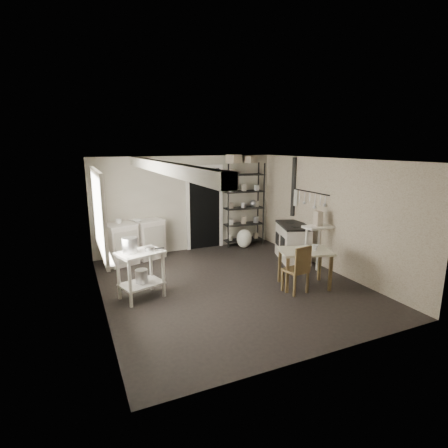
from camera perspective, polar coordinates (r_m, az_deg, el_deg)
name	(u,v)px	position (r m, az deg, el deg)	size (l,w,h in m)	color
floor	(231,285)	(6.62, 1.08, -9.86)	(5.00, 5.00, 0.00)	black
ceiling	(231,160)	(6.12, 1.17, 10.46)	(5.00, 5.00, 0.00)	silver
wall_back	(187,204)	(8.55, -6.06, 3.28)	(4.50, 0.02, 2.30)	#B8B09C
wall_front	(323,268)	(4.23, 15.85, -6.94)	(4.50, 0.02, 2.30)	#B8B09C
wall_left	(99,238)	(5.71, -19.77, -2.14)	(0.02, 5.00, 2.30)	#B8B09C
wall_right	(330,215)	(7.49, 16.89, 1.46)	(0.02, 5.00, 2.30)	#B8B09C
window	(98,213)	(5.83, -19.90, 1.68)	(0.12, 1.76, 1.28)	white
doorway	(205,209)	(8.70, -3.16, 2.49)	(0.96, 0.10, 2.08)	white
ceiling_beam	(163,167)	(5.71, -9.92, 9.12)	(0.18, 5.00, 0.18)	white
wallpaper_panel	(329,215)	(7.48, 16.83, 1.46)	(0.01, 5.00, 2.30)	#BBAF98
utensil_rail	(310,192)	(7.85, 13.88, 5.09)	(0.06, 1.20, 0.44)	silver
prep_table	(141,276)	(6.09, -13.36, -8.21)	(0.72, 0.51, 0.82)	white
stockpot	(130,245)	(5.93, -15.14, -3.40)	(0.25, 0.25, 0.27)	silver
saucepan	(150,249)	(5.95, -12.04, -4.09)	(0.17, 0.17, 0.09)	silver
bucket	(142,276)	(6.12, -13.31, -8.26)	(0.21, 0.21, 0.23)	silver
base_cabinets	(135,240)	(8.08, -14.40, -2.63)	(1.36, 0.58, 0.89)	beige
mixing_bowl	(137,219)	(7.90, -14.00, 0.73)	(0.26, 0.26, 0.06)	silver
counter_cup	(119,220)	(7.84, -16.82, 0.60)	(0.13, 0.13, 0.10)	silver
shelf_rack	(244,209)	(8.96, 3.22, 2.46)	(1.00, 0.39, 2.11)	black
shelf_jar	(231,193)	(8.80, 1.14, 5.10)	(0.09, 0.10, 0.21)	silver
storage_box_a	(234,167)	(8.75, 1.58, 9.23)	(0.31, 0.27, 0.21)	beige
storage_box_b	(250,168)	(8.95, 4.34, 9.14)	(0.26, 0.24, 0.17)	beige
stove	(293,241)	(8.04, 11.16, -2.67)	(0.57, 1.04, 0.81)	beige
stovepipe	(294,187)	(8.37, 11.31, 5.94)	(0.11, 0.11, 1.40)	black
side_ledge	(317,251)	(7.44, 14.98, -4.21)	(0.62, 0.33, 0.95)	white
oats_box	(318,223)	(7.31, 15.06, 0.18)	(0.12, 0.20, 0.29)	beige
work_table	(304,267)	(6.58, 12.99, -6.78)	(0.91, 0.64, 0.69)	beige
table_cup	(315,244)	(6.51, 14.69, -3.11)	(0.11, 0.11, 0.10)	silver
chair	(296,266)	(6.26, 11.61, -6.71)	(0.36, 0.38, 0.87)	brown
flour_sack	(244,238)	(8.86, 3.32, -2.37)	(0.39, 0.34, 0.47)	silver
floor_crock	(294,270)	(7.30, 11.43, -7.29)	(0.12, 0.12, 0.15)	silver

